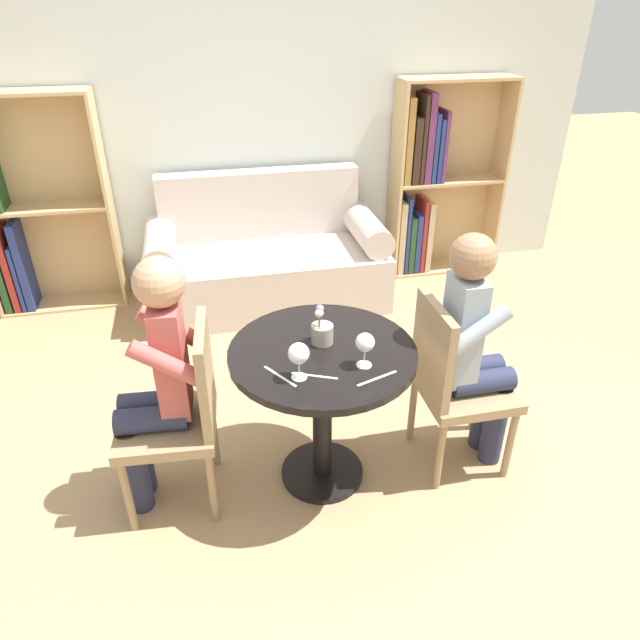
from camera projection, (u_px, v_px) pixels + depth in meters
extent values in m
plane|color=tan|center=(322.00, 474.00, 2.82)|extent=(16.00, 16.00, 0.00)
cube|color=silver|center=(252.00, 105.00, 4.10)|extent=(5.20, 0.05, 2.70)
cylinder|color=black|center=(323.00, 353.00, 2.46)|extent=(0.82, 0.82, 0.03)
cylinder|color=black|center=(322.00, 416.00, 2.64)|extent=(0.09, 0.09, 0.67)
cylinder|color=black|center=(322.00, 471.00, 2.81)|extent=(0.40, 0.40, 0.03)
cube|color=beige|center=(268.00, 276.00, 4.27)|extent=(1.72, 0.80, 0.42)
cube|color=beige|center=(259.00, 204.00, 4.31)|extent=(1.50, 0.16, 0.50)
cylinder|color=beige|center=(159.00, 245.00, 3.97)|extent=(0.22, 0.72, 0.22)
cylinder|color=beige|center=(366.00, 228.00, 4.25)|extent=(0.22, 0.72, 0.22)
cube|color=tan|center=(48.00, 202.00, 4.06)|extent=(0.89, 0.02, 1.52)
cube|color=tan|center=(109.00, 203.00, 4.04)|extent=(0.02, 0.28, 1.52)
cube|color=tan|center=(68.00, 302.00, 4.33)|extent=(0.84, 0.28, 0.02)
cube|color=tan|center=(44.00, 207.00, 3.96)|extent=(0.84, 0.28, 0.02)
cube|color=tan|center=(15.00, 92.00, 3.58)|extent=(0.84, 0.28, 0.02)
cube|color=#234723|center=(2.00, 269.00, 4.10)|extent=(0.05, 0.23, 0.62)
cube|color=maroon|center=(11.00, 268.00, 4.10)|extent=(0.04, 0.23, 0.63)
cube|color=navy|center=(20.00, 276.00, 4.15)|extent=(0.03, 0.23, 0.50)
cube|color=navy|center=(24.00, 265.00, 4.11)|extent=(0.05, 0.23, 0.66)
cube|color=tan|center=(441.00, 176.00, 4.63)|extent=(0.89, 0.02, 1.52)
cube|color=tan|center=(396.00, 184.00, 4.44)|extent=(0.02, 0.28, 1.52)
cube|color=tan|center=(498.00, 177.00, 4.60)|extent=(0.02, 0.28, 1.52)
cube|color=tan|center=(438.00, 266.00, 4.90)|extent=(0.84, 0.28, 0.02)
cube|color=tan|center=(448.00, 180.00, 4.52)|extent=(0.84, 0.28, 0.02)
cube|color=tan|center=(459.00, 78.00, 4.14)|extent=(0.84, 0.28, 0.02)
cube|color=tan|center=(398.00, 236.00, 4.66)|extent=(0.05, 0.23, 0.61)
cube|color=navy|center=(404.00, 233.00, 4.66)|extent=(0.03, 0.23, 0.64)
cube|color=#234723|center=(408.00, 242.00, 4.71)|extent=(0.04, 0.23, 0.48)
cube|color=navy|center=(414.00, 241.00, 4.71)|extent=(0.04, 0.23, 0.50)
cube|color=maroon|center=(420.00, 234.00, 4.69)|extent=(0.03, 0.23, 0.61)
cube|color=tan|center=(425.00, 235.00, 4.71)|extent=(0.05, 0.23, 0.59)
cube|color=olive|center=(405.00, 140.00, 4.27)|extent=(0.05, 0.23, 0.63)
cube|color=#332319|center=(413.00, 149.00, 4.32)|extent=(0.05, 0.23, 0.49)
cube|color=#332319|center=(420.00, 139.00, 4.29)|extent=(0.03, 0.23, 0.65)
cube|color=#602D5B|center=(426.00, 138.00, 4.30)|extent=(0.05, 0.23, 0.66)
cube|color=navy|center=(431.00, 147.00, 4.34)|extent=(0.03, 0.23, 0.52)
cube|color=navy|center=(436.00, 149.00, 4.36)|extent=(0.03, 0.23, 0.47)
cube|color=#602D5B|center=(441.00, 145.00, 4.35)|extent=(0.03, 0.23, 0.53)
cylinder|color=#937A56|center=(139.00, 439.00, 2.74)|extent=(0.04, 0.04, 0.40)
cylinder|color=#937A56|center=(128.00, 496.00, 2.44)|extent=(0.04, 0.04, 0.40)
cylinder|color=#937A56|center=(214.00, 432.00, 2.79)|extent=(0.04, 0.04, 0.40)
cylinder|color=#937A56|center=(212.00, 487.00, 2.48)|extent=(0.04, 0.04, 0.40)
cube|color=#937A56|center=(167.00, 424.00, 2.50)|extent=(0.45, 0.45, 0.05)
cube|color=#937A56|center=(205.00, 374.00, 2.40)|extent=(0.07, 0.38, 0.45)
cylinder|color=#937A56|center=(510.00, 444.00, 2.71)|extent=(0.04, 0.04, 0.40)
cylinder|color=#937A56|center=(476.00, 399.00, 3.02)|extent=(0.04, 0.04, 0.40)
cylinder|color=#937A56|center=(440.00, 456.00, 2.65)|extent=(0.04, 0.04, 0.40)
cylinder|color=#937A56|center=(413.00, 408.00, 2.95)|extent=(0.04, 0.04, 0.40)
cube|color=#937A56|center=(465.00, 389.00, 2.72)|extent=(0.42, 0.42, 0.05)
cube|color=#937A56|center=(433.00, 350.00, 2.56)|extent=(0.04, 0.38, 0.45)
cylinder|color=#282D47|center=(139.00, 452.00, 2.63)|extent=(0.11, 0.11, 0.45)
cylinder|color=#282D47|center=(135.00, 470.00, 2.54)|extent=(0.11, 0.11, 0.45)
cylinder|color=#282D47|center=(154.00, 403.00, 2.51)|extent=(0.31, 0.13, 0.11)
cylinder|color=#282D47|center=(152.00, 420.00, 2.41)|extent=(0.31, 0.13, 0.11)
cube|color=#B2514C|center=(171.00, 360.00, 2.34)|extent=(0.14, 0.21, 0.51)
cylinder|color=#B2514C|center=(172.00, 328.00, 2.42)|extent=(0.29, 0.09, 0.23)
cylinder|color=#B2514C|center=(166.00, 364.00, 2.19)|extent=(0.29, 0.09, 0.23)
sphere|color=tan|center=(159.00, 282.00, 2.16)|extent=(0.20, 0.20, 0.20)
cylinder|color=#282D47|center=(495.00, 424.00, 2.80)|extent=(0.11, 0.11, 0.45)
cylinder|color=#282D47|center=(484.00, 410.00, 2.90)|extent=(0.11, 0.11, 0.45)
cylinder|color=#282D47|center=(482.00, 382.00, 2.64)|extent=(0.30, 0.11, 0.11)
cylinder|color=#282D47|center=(472.00, 368.00, 2.74)|extent=(0.30, 0.11, 0.11)
cube|color=#93A3B2|center=(462.00, 330.00, 2.54)|extent=(0.12, 0.20, 0.51)
cylinder|color=#93A3B2|center=(478.00, 331.00, 2.39)|extent=(0.29, 0.07, 0.23)
cylinder|color=#93A3B2|center=(452.00, 301.00, 2.61)|extent=(0.29, 0.07, 0.23)
sphere|color=#936B4C|center=(473.00, 257.00, 2.36)|extent=(0.20, 0.20, 0.20)
cylinder|color=white|center=(299.00, 377.00, 2.28)|extent=(0.06, 0.06, 0.00)
cylinder|color=white|center=(299.00, 369.00, 2.25)|extent=(0.01, 0.01, 0.08)
sphere|color=white|center=(299.00, 353.00, 2.22)|extent=(0.09, 0.09, 0.09)
sphere|color=beige|center=(299.00, 356.00, 2.22)|extent=(0.06, 0.06, 0.06)
cylinder|color=white|center=(364.00, 365.00, 2.35)|extent=(0.06, 0.06, 0.00)
cylinder|color=white|center=(364.00, 357.00, 2.33)|extent=(0.01, 0.01, 0.08)
sphere|color=white|center=(365.00, 342.00, 2.29)|extent=(0.08, 0.08, 0.08)
sphere|color=#E58E75|center=(365.00, 344.00, 2.30)|extent=(0.06, 0.06, 0.06)
cylinder|color=#9E9384|center=(322.00, 334.00, 2.48)|extent=(0.10, 0.10, 0.09)
cylinder|color=#4C7A42|center=(319.00, 321.00, 2.42)|extent=(0.01, 0.01, 0.07)
sphere|color=silver|center=(319.00, 314.00, 2.40)|extent=(0.04, 0.04, 0.04)
cylinder|color=#4C7A42|center=(320.00, 319.00, 2.44)|extent=(0.01, 0.00, 0.06)
sphere|color=silver|center=(320.00, 312.00, 2.43)|extent=(0.04, 0.04, 0.04)
cylinder|color=#4C7A42|center=(320.00, 318.00, 2.43)|extent=(0.01, 0.01, 0.09)
sphere|color=#9E70B2|center=(320.00, 309.00, 2.41)|extent=(0.04, 0.04, 0.04)
cube|color=silver|center=(377.00, 378.00, 2.27)|extent=(0.18, 0.07, 0.00)
cube|color=silver|center=(280.00, 376.00, 2.28)|extent=(0.11, 0.17, 0.00)
cube|color=silver|center=(314.00, 376.00, 2.28)|extent=(0.18, 0.09, 0.00)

